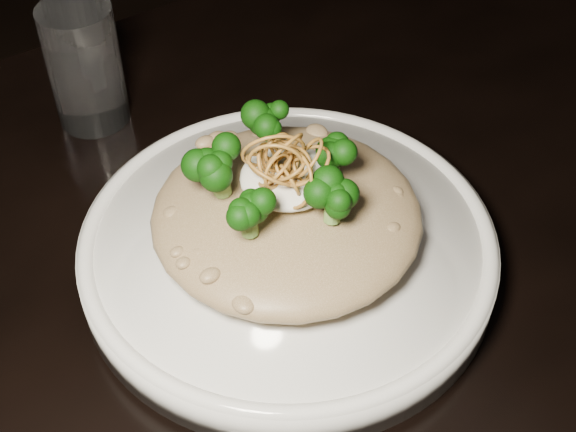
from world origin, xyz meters
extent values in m
cube|color=black|center=(0.00, 0.00, 0.73)|extent=(1.10, 0.80, 0.04)
cylinder|color=black|center=(0.48, 0.33, 0.35)|extent=(0.05, 0.05, 0.71)
cylinder|color=silver|center=(0.02, -0.01, 0.77)|extent=(0.32, 0.32, 0.03)
ellipsoid|color=brown|center=(0.02, 0.00, 0.81)|extent=(0.20, 0.20, 0.04)
ellipsoid|color=white|center=(0.02, 0.00, 0.84)|extent=(0.07, 0.07, 0.02)
cylinder|color=white|center=(-0.03, 0.25, 0.81)|extent=(0.09, 0.09, 0.12)
camera|label=1|loc=(-0.22, -0.35, 1.23)|focal=50.00mm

